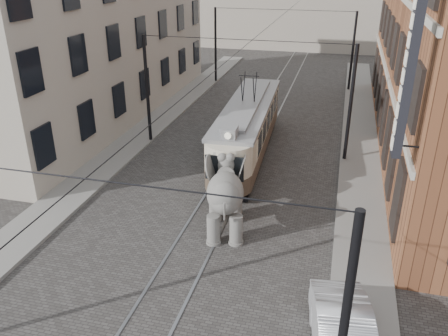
% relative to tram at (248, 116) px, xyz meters
% --- Properties ---
extents(ground, '(120.00, 120.00, 0.00)m').
position_rel_tram_xyz_m(ground, '(-0.14, -5.60, -2.15)').
color(ground, '#413E3C').
extents(tram_rails, '(1.54, 80.00, 0.02)m').
position_rel_tram_xyz_m(tram_rails, '(-0.14, -5.60, -2.14)').
color(tram_rails, slate).
rests_on(tram_rails, ground).
extents(sidewalk_right, '(2.00, 60.00, 0.15)m').
position_rel_tram_xyz_m(sidewalk_right, '(5.86, -5.60, -2.08)').
color(sidewalk_right, slate).
rests_on(sidewalk_right, ground).
extents(sidewalk_left, '(2.00, 60.00, 0.15)m').
position_rel_tram_xyz_m(sidewalk_left, '(-6.64, -5.60, -2.08)').
color(sidewalk_left, slate).
rests_on(sidewalk_left, ground).
extents(stucco_building, '(7.00, 24.00, 10.00)m').
position_rel_tram_xyz_m(stucco_building, '(-11.14, 4.40, 2.85)').
color(stucco_building, '#A19685').
rests_on(stucco_building, ground).
extents(catenary, '(11.00, 30.20, 6.00)m').
position_rel_tram_xyz_m(catenary, '(-0.34, -0.60, 0.85)').
color(catenary, black).
rests_on(catenary, ground).
extents(tram, '(2.71, 10.94, 4.30)m').
position_rel_tram_xyz_m(tram, '(0.00, 0.00, 0.00)').
color(tram, beige).
rests_on(tram, ground).
extents(elephant, '(3.27, 4.69, 2.61)m').
position_rel_tram_xyz_m(elephant, '(0.74, -7.67, -0.85)').
color(elephant, '#5C5A55').
rests_on(elephant, ground).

